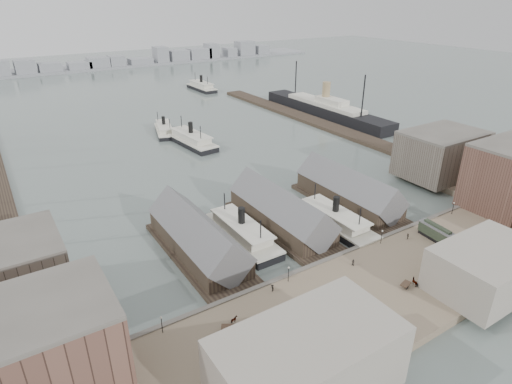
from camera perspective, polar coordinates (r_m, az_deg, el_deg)
ground at (r=112.75m, az=8.33°, el=-8.23°), size 900.00×900.00×0.00m
quay at (r=101.00m, az=15.88°, el=-12.80°), size 180.00×30.00×2.00m
seawall at (r=108.97m, az=10.15°, el=-8.95°), size 180.00×1.20×2.30m
east_wharf at (r=222.06m, az=8.75°, el=8.95°), size 10.00×180.00×1.60m
ferry_shed_west at (r=110.28m, az=-7.77°, el=-6.17°), size 14.00×42.00×12.60m
ferry_shed_center at (r=121.67m, az=3.34°, el=-2.79°), size 14.00×42.00×12.60m
ferry_shed_east at (r=137.11m, az=12.20°, el=0.01°), size 14.00×42.00×12.60m
warehouse_west_front at (r=76.92m, az=-30.20°, el=-20.12°), size 32.00×18.00×18.00m
warehouse_east_back at (r=165.10m, az=23.40°, el=4.64°), size 28.00×20.00×15.00m
street_bldg_center at (r=106.84m, az=28.44°, el=-8.97°), size 24.00×16.00×10.00m
street_bldg_west at (r=73.65m, az=6.84°, el=-21.66°), size 30.00×16.00×12.00m
lamp_post_far_w at (r=86.65m, az=-12.49°, el=-16.53°), size 0.44×0.44×3.92m
lamp_post_near_w at (r=97.66m, az=4.36°, el=-10.50°), size 0.44×0.44×3.92m
lamp_post_near_e at (r=115.62m, az=16.44°, el=-5.43°), size 0.44×0.44×3.92m
lamp_post_far_e at (r=137.83m, az=24.83°, el=-1.70°), size 0.44×0.44×3.92m
far_shore at (r=412.62m, az=-24.55°, el=14.92°), size 500.00×40.00×15.72m
ferry_docked_west at (r=116.48m, az=-1.91°, el=-5.37°), size 8.71×29.04×10.37m
ferry_docked_east at (r=124.53m, az=10.45°, el=-3.67°), size 8.60×28.68×10.24m
ferry_open_near at (r=192.01m, az=-8.61°, el=6.95°), size 12.24×31.63×11.03m
ferry_open_mid at (r=210.91m, az=-12.13°, el=8.17°), size 13.82×25.83×8.84m
ferry_open_far at (r=306.25m, az=-7.27°, el=13.79°), size 9.62×30.06×10.67m
ocean_steamer at (r=240.15m, az=9.22°, el=10.91°), size 12.48×91.20×18.24m
tram at (r=122.42m, az=22.90°, el=-5.12°), size 3.72×10.78×3.76m
horse_cart_left at (r=87.68m, az=-3.21°, el=-16.95°), size 4.56×3.58×1.45m
horse_cart_center at (r=87.90m, az=7.82°, el=-17.02°), size 4.92×1.63×1.63m
horse_cart_right at (r=103.32m, az=20.25°, el=-11.26°), size 4.88×2.69×1.72m
pedestrian_0 at (r=84.97m, az=-16.52°, el=-19.88°), size 0.64×0.70×1.56m
pedestrian_2 at (r=95.69m, az=2.19°, el=-12.68°), size 0.65×1.12×1.72m
pedestrian_3 at (r=88.65m, az=8.74°, el=-16.67°), size 0.80×1.02×1.61m
pedestrian_4 at (r=106.20m, az=12.83°, el=-9.14°), size 0.75×0.92×1.63m
pedestrian_5 at (r=109.64m, az=21.45°, el=-9.23°), size 0.51×0.64×1.59m
pedestrian_6 at (r=120.69m, az=19.55°, el=-5.59°), size 0.99×0.94×1.61m
pedestrian_7 at (r=115.29m, az=24.22°, el=-7.91°), size 1.12×1.35×1.82m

